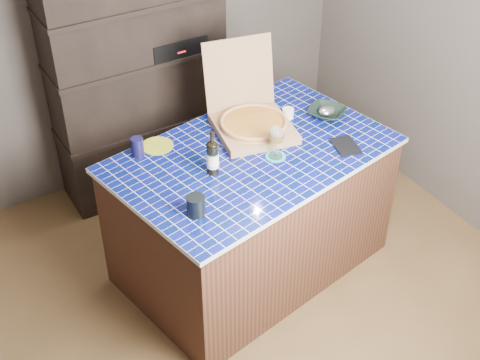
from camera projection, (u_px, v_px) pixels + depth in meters
room at (254, 139)px, 3.37m from camera, size 3.50×3.50×3.50m
shelving_unit at (138, 76)px, 4.62m from camera, size 1.20×0.41×1.80m
kitchen_island at (251, 211)px, 4.17m from camera, size 1.79×1.32×0.89m
pizza_box at (252, 120)px, 4.06m from camera, size 0.54×0.62×0.49m
mead_bottle at (213, 157)px, 3.68m from camera, size 0.07×0.07×0.27m
teal_trivet at (276, 157)px, 3.87m from camera, size 0.12×0.12×0.01m
wine_glass at (276, 136)px, 3.78m from camera, size 0.09×0.09×0.20m
tumbler at (196, 206)px, 3.43m from camera, size 0.10×0.10×0.11m
dvd_case at (346, 146)px, 3.95m from camera, size 0.17×0.21×0.01m
bowl at (327, 112)px, 4.21m from camera, size 0.31×0.31×0.06m
foil_contents at (327, 111)px, 4.20m from camera, size 0.11×0.09×0.05m
white_jar at (288, 113)px, 4.20m from camera, size 0.07×0.07×0.06m
navy_cup at (137, 147)px, 3.85m from camera, size 0.07×0.07×0.11m
green_trivet at (157, 146)px, 3.96m from camera, size 0.19×0.19×0.01m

